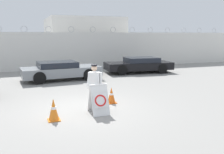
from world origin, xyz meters
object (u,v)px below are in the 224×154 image
Objects in this scene: parked_car_rear_sedan at (61,70)px; parked_car_far_side at (139,65)px; traffic_cone_near at (54,110)px; traffic_cone_mid at (111,95)px; barricade_sign at (99,99)px; security_guard at (94,85)px.

parked_car_far_side is (5.76, 1.03, -0.01)m from parked_car_rear_sedan.
traffic_cone_near is 0.15× the size of parked_car_far_side.
traffic_cone_near is 2.77m from traffic_cone_mid.
traffic_cone_mid is (0.87, 1.12, -0.20)m from barricade_sign.
traffic_cone_mid is (2.43, 1.32, -0.04)m from traffic_cone_near.
traffic_cone_mid is 6.06m from parked_car_rear_sedan.
parked_car_rear_sedan is at bearing 79.69° from traffic_cone_near.
parked_car_rear_sedan reaches higher than traffic_cone_mid.
parked_car_far_side is (4.65, 6.98, 0.27)m from traffic_cone_mid.
traffic_cone_mid is at bearing 52.65° from barricade_sign.
traffic_cone_mid is 0.13× the size of parked_car_rear_sedan.
parked_car_rear_sedan is at bearing -54.38° from security_guard.
security_guard is 1.20m from traffic_cone_mid.
barricade_sign is 0.22× the size of parked_car_rear_sedan.
parked_car_rear_sedan reaches higher than parked_car_far_side.
security_guard reaches higher than barricade_sign.
parked_car_far_side is at bearing 56.09° from barricade_sign.
parked_car_rear_sedan is at bearing 100.57° from traffic_cone_mid.
security_guard is 2.32× the size of traffic_cone_near.
parked_car_far_side is (5.51, 7.56, -0.33)m from security_guard.
barricade_sign reaches higher than traffic_cone_mid.
parked_car_rear_sedan is (-0.25, 6.53, -0.32)m from security_guard.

